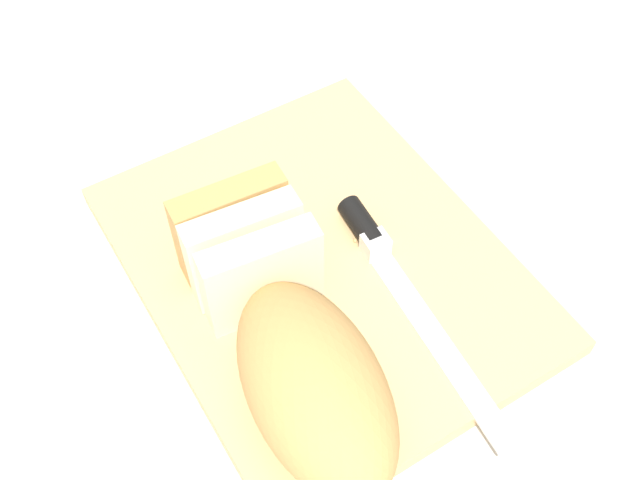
% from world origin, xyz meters
% --- Properties ---
extents(ground_plane, '(3.00, 3.00, 0.00)m').
position_xyz_m(ground_plane, '(0.00, 0.00, 0.00)').
color(ground_plane, beige).
extents(cutting_board, '(0.39, 0.31, 0.02)m').
position_xyz_m(cutting_board, '(0.00, 0.00, 0.01)').
color(cutting_board, tan).
rests_on(cutting_board, ground_plane).
extents(bread_loaf, '(0.28, 0.13, 0.09)m').
position_xyz_m(bread_loaf, '(-0.08, 0.08, 0.06)').
color(bread_loaf, tan).
rests_on(bread_loaf, cutting_board).
extents(bread_knife, '(0.27, 0.05, 0.02)m').
position_xyz_m(bread_knife, '(-0.04, -0.05, 0.03)').
color(bread_knife, silver).
rests_on(bread_knife, cutting_board).
extents(crumb_near_knife, '(0.00, 0.00, 0.00)m').
position_xyz_m(crumb_near_knife, '(0.01, 0.02, 0.02)').
color(crumb_near_knife, tan).
rests_on(crumb_near_knife, cutting_board).
extents(crumb_near_loaf, '(0.00, 0.00, 0.00)m').
position_xyz_m(crumb_near_loaf, '(-0.00, -0.04, 0.02)').
color(crumb_near_loaf, tan).
rests_on(crumb_near_loaf, cutting_board).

